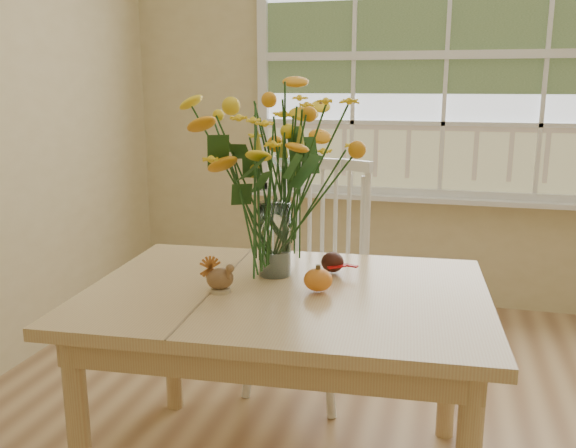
# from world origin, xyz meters

# --- Properties ---
(wall_back) EXTENTS (4.00, 0.02, 2.70)m
(wall_back) POSITION_xyz_m (0.00, 2.25, 1.35)
(wall_back) COLOR #D1BD86
(wall_back) RESTS_ON floor
(window) EXTENTS (2.42, 0.12, 1.74)m
(window) POSITION_xyz_m (0.00, 2.21, 1.53)
(window) COLOR silver
(window) RESTS_ON wall_back
(dining_table) EXTENTS (1.39, 1.04, 0.71)m
(dining_table) POSITION_xyz_m (-0.46, 0.27, 0.62)
(dining_table) COLOR tan
(dining_table) RESTS_ON floor
(windsor_chair) EXTENTS (0.56, 0.54, 1.03)m
(windsor_chair) POSITION_xyz_m (-0.53, 1.01, 0.57)
(windsor_chair) COLOR white
(windsor_chair) RESTS_ON floor
(flower_vase) EXTENTS (0.55, 0.55, 0.65)m
(flower_vase) POSITION_xyz_m (-0.54, 0.41, 1.11)
(flower_vase) COLOR white
(flower_vase) RESTS_ON dining_table
(pumpkin) EXTENTS (0.10, 0.10, 0.08)m
(pumpkin) POSITION_xyz_m (-0.35, 0.27, 0.75)
(pumpkin) COLOR orange
(pumpkin) RESTS_ON dining_table
(turkey_figurine) EXTENTS (0.11, 0.10, 0.11)m
(turkey_figurine) POSITION_xyz_m (-0.66, 0.19, 0.76)
(turkey_figurine) COLOR #CCB78C
(turkey_figurine) RESTS_ON dining_table
(dark_gourd) EXTENTS (0.12, 0.08, 0.07)m
(dark_gourd) POSITION_xyz_m (-0.34, 0.49, 0.75)
(dark_gourd) COLOR #38160F
(dark_gourd) RESTS_ON dining_table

